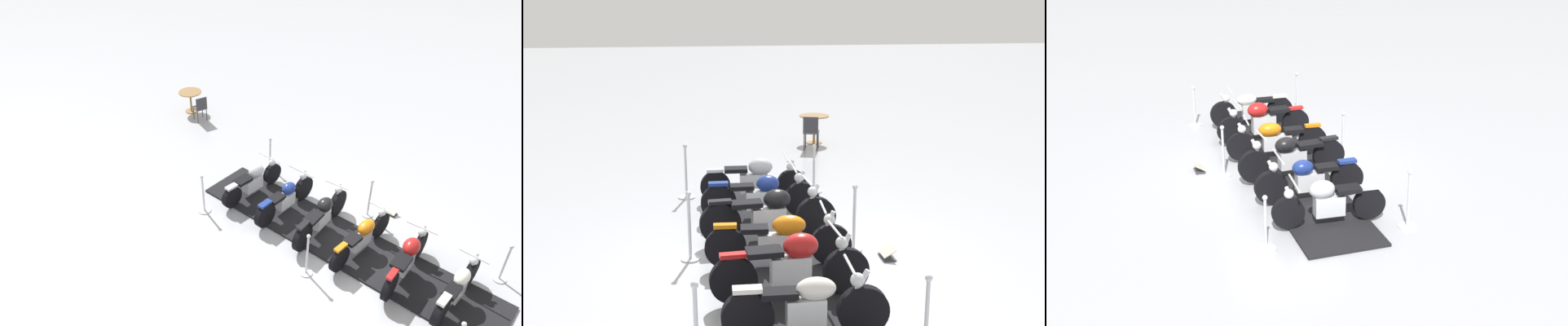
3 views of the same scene
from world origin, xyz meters
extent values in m
plane|color=#A8AAB2|center=(0.00, 0.00, 0.00)|extent=(80.00, 80.00, 0.00)
cube|color=black|center=(0.00, 0.00, 0.03)|extent=(1.82, 7.88, 0.05)
cylinder|color=black|center=(0.82, -2.81, 0.38)|extent=(0.65, 0.13, 0.65)
cylinder|color=black|center=(-0.60, -2.81, 0.38)|extent=(0.65, 0.13, 0.65)
cube|color=silver|center=(0.11, -2.81, 0.41)|extent=(0.48, 0.24, 0.35)
ellipsoid|color=silver|center=(0.23, -2.81, 0.70)|extent=(0.49, 0.29, 0.28)
cube|color=black|center=(-0.22, -2.81, 0.66)|extent=(0.45, 0.26, 0.08)
cube|color=silver|center=(-0.60, -2.81, 0.73)|extent=(0.36, 0.16, 0.06)
cylinder|color=silver|center=(0.73, -2.81, 0.65)|extent=(0.33, 0.07, 0.54)
cylinder|color=silver|center=(0.64, -2.81, 0.99)|extent=(0.04, 0.62, 0.04)
sphere|color=silver|center=(0.74, -2.81, 0.79)|extent=(0.18, 0.18, 0.18)
cylinder|color=black|center=(0.85, -1.62, 0.38)|extent=(0.67, 0.17, 0.66)
cylinder|color=black|center=(-0.72, -1.76, 0.38)|extent=(0.67, 0.17, 0.66)
cube|color=silver|center=(0.07, -1.69, 0.45)|extent=(0.57, 0.25, 0.42)
ellipsoid|color=#AD1919|center=(0.20, -1.67, 0.81)|extent=(0.52, 0.39, 0.35)
cube|color=black|center=(-0.30, -1.72, 0.75)|extent=(0.52, 0.36, 0.08)
cube|color=#AD1919|center=(-0.72, -1.76, 0.74)|extent=(0.37, 0.16, 0.06)
cylinder|color=silver|center=(0.77, -1.62, 0.66)|extent=(0.32, 0.10, 0.56)
cylinder|color=silver|center=(0.69, -1.63, 1.00)|extent=(0.10, 0.70, 0.04)
sphere|color=silver|center=(0.79, -1.62, 0.80)|extent=(0.18, 0.18, 0.18)
cylinder|color=black|center=(0.83, -0.59, 0.37)|extent=(0.64, 0.13, 0.64)
cylinder|color=black|center=(-0.79, -0.54, 0.37)|extent=(0.64, 0.13, 0.64)
cube|color=silver|center=(0.02, -0.56, 0.40)|extent=(0.64, 0.21, 0.34)
ellipsoid|color=#D16B0F|center=(0.18, -0.57, 0.71)|extent=(0.53, 0.33, 0.31)
cube|color=black|center=(-0.35, -0.55, 0.66)|extent=(0.43, 0.29, 0.08)
cube|color=#D16B0F|center=(-0.79, -0.54, 0.72)|extent=(0.36, 0.14, 0.06)
cylinder|color=silver|center=(0.77, -0.59, 0.64)|extent=(0.26, 0.08, 0.55)
cylinder|color=silver|center=(0.70, -0.58, 0.98)|extent=(0.06, 0.62, 0.04)
sphere|color=silver|center=(0.80, -0.59, 0.78)|extent=(0.18, 0.18, 0.18)
cylinder|color=black|center=(0.79, 0.64, 0.40)|extent=(0.70, 0.20, 0.70)
cylinder|color=black|center=(-0.84, 0.48, 0.40)|extent=(0.70, 0.20, 0.70)
cube|color=silver|center=(-0.02, 0.56, 0.43)|extent=(0.59, 0.29, 0.38)
ellipsoid|color=black|center=(0.12, 0.58, 0.76)|extent=(0.49, 0.38, 0.34)
cube|color=black|center=(-0.40, 0.52, 0.71)|extent=(0.56, 0.36, 0.08)
cube|color=black|center=(-0.84, 0.48, 0.78)|extent=(0.40, 0.19, 0.06)
cylinder|color=silver|center=(0.72, 0.64, 0.70)|extent=(0.30, 0.10, 0.59)
cylinder|color=silver|center=(0.64, 0.63, 1.05)|extent=(0.10, 0.63, 0.04)
sphere|color=silver|center=(0.74, 0.64, 0.85)|extent=(0.18, 0.18, 0.18)
cylinder|color=black|center=(0.70, 1.70, 0.38)|extent=(0.66, 0.15, 0.66)
cylinder|color=black|center=(-0.84, 1.68, 0.38)|extent=(0.66, 0.15, 0.66)
cube|color=silver|center=(-0.07, 1.69, 0.41)|extent=(0.54, 0.26, 0.35)
ellipsoid|color=navy|center=(0.07, 1.69, 0.71)|extent=(0.43, 0.31, 0.31)
cube|color=black|center=(-0.41, 1.68, 0.67)|extent=(0.44, 0.28, 0.08)
cube|color=navy|center=(-0.84, 1.68, 0.74)|extent=(0.36, 0.17, 0.06)
cylinder|color=silver|center=(0.63, 1.70, 0.66)|extent=(0.29, 0.07, 0.56)
cylinder|color=silver|center=(0.55, 1.70, 1.00)|extent=(0.05, 0.79, 0.04)
sphere|color=silver|center=(0.65, 1.70, 0.80)|extent=(0.18, 0.18, 0.18)
cylinder|color=black|center=(0.66, 2.79, 0.35)|extent=(0.60, 0.15, 0.60)
cylinder|color=black|center=(-0.88, 2.83, 0.35)|extent=(0.60, 0.15, 0.60)
cube|color=silver|center=(-0.11, 2.81, 0.41)|extent=(0.56, 0.26, 0.38)
ellipsoid|color=#B7BAC1|center=(0.03, 2.81, 0.74)|extent=(0.49, 0.35, 0.34)
cube|color=black|center=(-0.46, 2.82, 0.69)|extent=(0.46, 0.32, 0.08)
cube|color=#B7BAC1|center=(-0.88, 2.83, 0.68)|extent=(0.33, 0.17, 0.06)
cylinder|color=silver|center=(0.60, 2.79, 0.61)|extent=(0.24, 0.08, 0.52)
cylinder|color=silver|center=(0.54, 2.80, 0.92)|extent=(0.05, 0.76, 0.04)
sphere|color=silver|center=(0.64, 2.79, 0.72)|extent=(0.18, 0.18, 0.18)
cylinder|color=silver|center=(1.21, 3.38, 0.01)|extent=(0.36, 0.36, 0.03)
cylinder|color=silver|center=(1.21, 3.38, 0.49)|extent=(0.05, 0.05, 0.93)
sphere|color=silver|center=(1.21, 3.38, 0.99)|extent=(0.09, 0.09, 0.09)
cylinder|color=silver|center=(1.34, 0.05, 0.01)|extent=(0.29, 0.29, 0.03)
cylinder|color=silver|center=(1.34, 0.05, 0.54)|extent=(0.05, 0.05, 1.03)
sphere|color=silver|center=(1.34, 0.05, 1.09)|extent=(0.09, 0.09, 0.09)
cylinder|color=silver|center=(1.46, -3.27, 0.01)|extent=(0.30, 0.30, 0.03)
cylinder|color=silver|center=(1.46, -3.27, 0.48)|extent=(0.05, 0.05, 0.92)
sphere|color=silver|center=(1.46, -3.27, 0.98)|extent=(0.09, 0.09, 0.09)
cylinder|color=silver|center=(-1.21, -3.38, 0.01)|extent=(0.32, 0.32, 0.03)
cylinder|color=silver|center=(-1.21, -3.38, 0.54)|extent=(0.05, 0.05, 1.02)
sphere|color=silver|center=(-1.21, -3.38, 1.08)|extent=(0.09, 0.09, 0.09)
cylinder|color=silver|center=(-1.46, 3.27, 0.01)|extent=(0.35, 0.35, 0.03)
cylinder|color=silver|center=(-1.46, 3.27, 0.54)|extent=(0.05, 0.05, 1.03)
sphere|color=silver|center=(-1.46, 3.27, 1.09)|extent=(0.09, 0.09, 0.09)
cylinder|color=silver|center=(-1.34, -0.05, 0.01)|extent=(0.30, 0.30, 0.03)
cylinder|color=silver|center=(-1.34, -0.05, 0.55)|extent=(0.05, 0.05, 1.04)
sphere|color=silver|center=(-1.34, -0.05, 1.10)|extent=(0.09, 0.09, 0.09)
cube|color=#333338|center=(1.80, -0.34, 0.01)|extent=(0.21, 0.37, 0.02)
cube|color=beige|center=(1.80, -0.34, 0.12)|extent=(0.21, 0.33, 0.13)
camera|label=1|loc=(-7.33, -4.34, 7.84)|focal=31.94mm
camera|label=2|loc=(-1.03, -10.23, 4.22)|focal=46.75mm
camera|label=3|loc=(3.66, 14.41, 6.34)|focal=51.43mm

